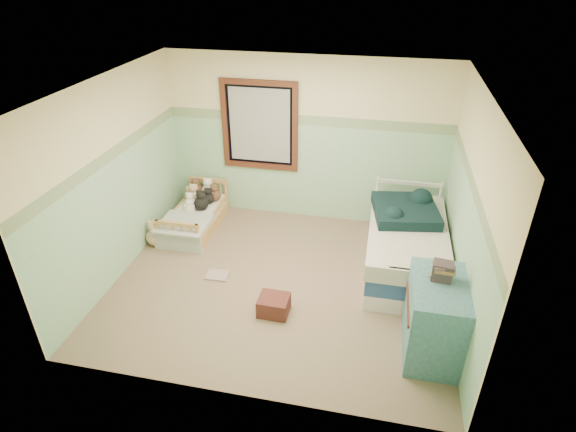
% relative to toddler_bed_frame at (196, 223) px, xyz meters
% --- Properties ---
extents(floor, '(4.20, 3.60, 0.02)m').
position_rel_toddler_bed_frame_xyz_m(floor, '(1.57, -1.05, -0.09)').
color(floor, '#7A6248').
rests_on(floor, ground).
extents(ceiling, '(4.20, 3.60, 0.02)m').
position_rel_toddler_bed_frame_xyz_m(ceiling, '(1.57, -1.05, 2.43)').
color(ceiling, silver).
rests_on(ceiling, wall_back).
extents(wall_back, '(4.20, 0.04, 2.50)m').
position_rel_toddler_bed_frame_xyz_m(wall_back, '(1.57, 0.75, 1.17)').
color(wall_back, beige).
rests_on(wall_back, floor).
extents(wall_front, '(4.20, 0.04, 2.50)m').
position_rel_toddler_bed_frame_xyz_m(wall_front, '(1.57, -2.85, 1.17)').
color(wall_front, beige).
rests_on(wall_front, floor).
extents(wall_left, '(0.04, 3.60, 2.50)m').
position_rel_toddler_bed_frame_xyz_m(wall_left, '(-0.53, -1.05, 1.17)').
color(wall_left, beige).
rests_on(wall_left, floor).
extents(wall_right, '(0.04, 3.60, 2.50)m').
position_rel_toddler_bed_frame_xyz_m(wall_right, '(3.67, -1.05, 1.17)').
color(wall_right, beige).
rests_on(wall_right, floor).
extents(wainscot_mint, '(4.20, 0.01, 1.50)m').
position_rel_toddler_bed_frame_xyz_m(wainscot_mint, '(1.57, 0.74, 0.67)').
color(wainscot_mint, '#99BBA0').
rests_on(wainscot_mint, floor).
extents(border_strip, '(4.20, 0.01, 0.15)m').
position_rel_toddler_bed_frame_xyz_m(border_strip, '(1.57, 0.74, 1.49)').
color(border_strip, '#447543').
rests_on(border_strip, wall_back).
extents(window_frame, '(1.16, 0.06, 1.36)m').
position_rel_toddler_bed_frame_xyz_m(window_frame, '(0.87, 0.71, 1.37)').
color(window_frame, '#421E10').
rests_on(window_frame, wall_back).
extents(window_blinds, '(0.92, 0.01, 1.12)m').
position_rel_toddler_bed_frame_xyz_m(window_blinds, '(0.87, 0.72, 1.37)').
color(window_blinds, beige).
rests_on(window_blinds, window_frame).
extents(toddler_bed_frame, '(0.65, 1.30, 0.17)m').
position_rel_toddler_bed_frame_xyz_m(toddler_bed_frame, '(0.00, 0.00, 0.00)').
color(toddler_bed_frame, '#9D6A3E').
rests_on(toddler_bed_frame, floor).
extents(toddler_mattress, '(0.60, 1.25, 0.12)m').
position_rel_toddler_bed_frame_xyz_m(toddler_mattress, '(0.00, 0.00, 0.14)').
color(toddler_mattress, white).
rests_on(toddler_mattress, toddler_bed_frame).
extents(patchwork_quilt, '(0.71, 0.65, 0.03)m').
position_rel_toddler_bed_frame_xyz_m(patchwork_quilt, '(0.00, -0.41, 0.22)').
color(patchwork_quilt, '#7FA1CD').
rests_on(patchwork_quilt, toddler_mattress).
extents(plush_bed_brown, '(0.20, 0.20, 0.20)m').
position_rel_toddler_bed_frame_xyz_m(plush_bed_brown, '(-0.15, 0.50, 0.30)').
color(plush_bed_brown, brown).
rests_on(plush_bed_brown, toddler_mattress).
extents(plush_bed_white, '(0.22, 0.22, 0.22)m').
position_rel_toddler_bed_frame_xyz_m(plush_bed_white, '(0.05, 0.50, 0.31)').
color(plush_bed_white, white).
rests_on(plush_bed_white, toddler_mattress).
extents(plush_bed_tan, '(0.21, 0.21, 0.21)m').
position_rel_toddler_bed_frame_xyz_m(plush_bed_tan, '(-0.10, 0.28, 0.31)').
color(plush_bed_tan, '#D6AF89').
rests_on(plush_bed_tan, toddler_mattress).
extents(plush_bed_dark, '(0.18, 0.18, 0.18)m').
position_rel_toddler_bed_frame_xyz_m(plush_bed_dark, '(0.13, 0.28, 0.30)').
color(plush_bed_dark, black).
rests_on(plush_bed_dark, toddler_mattress).
extents(plush_floor_cream, '(0.27, 0.27, 0.27)m').
position_rel_toddler_bed_frame_xyz_m(plush_floor_cream, '(-0.07, -0.02, 0.05)').
color(plush_floor_cream, beige).
rests_on(plush_floor_cream, floor).
extents(plush_floor_tan, '(0.26, 0.26, 0.26)m').
position_rel_toddler_bed_frame_xyz_m(plush_floor_tan, '(-0.38, -0.57, 0.05)').
color(plush_floor_tan, '#D6AF89').
rests_on(plush_floor_tan, floor).
extents(twin_bed_frame, '(0.94, 1.89, 0.22)m').
position_rel_toddler_bed_frame_xyz_m(twin_bed_frame, '(3.12, -0.45, 0.03)').
color(twin_bed_frame, white).
rests_on(twin_bed_frame, floor).
extents(twin_boxspring, '(0.94, 1.89, 0.22)m').
position_rel_toddler_bed_frame_xyz_m(twin_boxspring, '(3.12, -0.45, 0.25)').
color(twin_boxspring, navy).
rests_on(twin_boxspring, twin_bed_frame).
extents(twin_mattress, '(0.98, 1.92, 0.22)m').
position_rel_toddler_bed_frame_xyz_m(twin_mattress, '(3.12, -0.45, 0.47)').
color(twin_mattress, beige).
rests_on(twin_mattress, twin_boxspring).
extents(teal_blanket, '(0.93, 0.97, 0.14)m').
position_rel_toddler_bed_frame_xyz_m(teal_blanket, '(3.07, -0.15, 0.65)').
color(teal_blanket, black).
rests_on(teal_blanket, twin_mattress).
extents(dresser, '(0.55, 0.88, 0.88)m').
position_rel_toddler_bed_frame_xyz_m(dresser, '(3.38, -1.87, 0.36)').
color(dresser, '#365E73').
rests_on(dresser, floor).
extents(book_stack, '(0.21, 0.17, 0.20)m').
position_rel_toddler_bed_frame_xyz_m(book_stack, '(3.38, -1.78, 0.89)').
color(book_stack, '#4D2D28').
rests_on(book_stack, dresser).
extents(red_pillow, '(0.36, 0.31, 0.22)m').
position_rel_toddler_bed_frame_xyz_m(red_pillow, '(1.63, -1.64, 0.03)').
color(red_pillow, maroon).
rests_on(red_pillow, floor).
extents(floor_book, '(0.29, 0.23, 0.03)m').
position_rel_toddler_bed_frame_xyz_m(floor_book, '(0.74, -1.11, -0.07)').
color(floor_book, orange).
rests_on(floor_book, floor).
extents(extra_plush_0, '(0.22, 0.22, 0.22)m').
position_rel_toddler_bed_frame_xyz_m(extra_plush_0, '(0.10, 0.07, 0.31)').
color(extra_plush_0, black).
rests_on(extra_plush_0, toddler_mattress).
extents(extra_plush_1, '(0.17, 0.17, 0.17)m').
position_rel_toddler_bed_frame_xyz_m(extra_plush_1, '(-0.09, 0.09, 0.29)').
color(extra_plush_1, white).
rests_on(extra_plush_1, toddler_mattress).
extents(extra_plush_2, '(0.20, 0.20, 0.20)m').
position_rel_toddler_bed_frame_xyz_m(extra_plush_2, '(0.08, 0.12, 0.30)').
color(extra_plush_2, beige).
rests_on(extra_plush_2, toddler_mattress).
extents(extra_plush_3, '(0.19, 0.19, 0.19)m').
position_rel_toddler_bed_frame_xyz_m(extra_plush_3, '(0.20, 0.39, 0.30)').
color(extra_plush_3, brown).
rests_on(extra_plush_3, toddler_mattress).
extents(extra_plush_4, '(0.16, 0.16, 0.16)m').
position_rel_toddler_bed_frame_xyz_m(extra_plush_4, '(-0.21, 0.34, 0.28)').
color(extra_plush_4, '#D6AF89').
rests_on(extra_plush_4, toddler_mattress).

